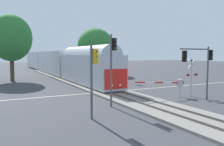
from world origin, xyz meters
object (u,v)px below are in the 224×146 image
Objects in this scene: traffic_signal_far_side at (118,57)px; elm_centre_background at (95,45)px; traffic_signal_near_right at (201,60)px; traffic_signal_median at (113,59)px; traffic_signal_near_left at (94,69)px; oak_behind_train at (11,38)px; crossing_gate_near at (175,83)px; commuter_train at (54,62)px; crossing_signal_mast at (192,74)px.

elm_centre_background is (1.90, 13.83, 2.47)m from traffic_signal_far_side.
traffic_signal_near_right is 0.85× the size of traffic_signal_median.
traffic_signal_median is at bearing 43.50° from traffic_signal_near_left.
traffic_signal_near_left is 0.47× the size of oak_behind_train.
commuter_train is at bearing 97.71° from crossing_gate_near.
commuter_train reaches higher than traffic_signal_near_left.
traffic_signal_far_side is (0.69, 17.24, 0.09)m from traffic_signal_near_right.
crossing_gate_near is at bearing 167.44° from crossing_signal_mast.
traffic_signal_far_side is at bearing 57.14° from traffic_signal_near_left.
crossing_signal_mast is at bearing 2.54° from traffic_signal_median.
crossing_gate_near is 1.03× the size of traffic_signal_far_side.
crossing_gate_near is 3.41m from traffic_signal_near_right.
traffic_signal_median reaches higher than traffic_signal_near_left.
elm_centre_background is at bearing 82.18° from traffic_signal_far_side.
commuter_train is 33.66m from traffic_signal_median.
oak_behind_train is at bearing -161.56° from elm_centre_background.
traffic_signal_median is at bearing -95.08° from commuter_train.
traffic_signal_near_right reaches higher than crossing_signal_mast.
traffic_signal_near_right is at bearing -60.41° from oak_behind_train.
crossing_gate_near is 7.87m from traffic_signal_median.
commuter_train is 9.63m from elm_centre_background.
traffic_signal_far_side is at bearing -97.82° from elm_centre_background.
traffic_signal_near_right is 29.38m from oak_behind_train.
traffic_signal_near_left is 3.90m from traffic_signal_median.
traffic_signal_near_right is 0.51× the size of elm_centre_background.
oak_behind_train is at bearing 103.98° from traffic_signal_median.
traffic_signal_near_right is 11.32m from traffic_signal_near_left.
traffic_signal_far_side is 0.54× the size of oak_behind_train.
traffic_signal_near_right reaches higher than crossing_gate_near.
commuter_train reaches higher than crossing_signal_mast.
crossing_signal_mast is (1.84, -0.41, 0.93)m from crossing_gate_near.
crossing_gate_near is 1.00× the size of traffic_signal_median.
traffic_signal_far_side reaches higher than commuter_train.
oak_behind_train is (-5.97, 23.98, 2.96)m from traffic_signal_median.
traffic_signal_near_right is 0.87× the size of traffic_signal_far_side.
traffic_signal_median is at bearing -173.67° from crossing_gate_near.
elm_centre_background is (17.01, 5.67, -0.59)m from oak_behind_train.
oak_behind_train is at bearing -133.22° from commuter_train.
elm_centre_background reaches higher than crossing_signal_mast.
traffic_signal_median reaches higher than traffic_signal_near_right.
traffic_signal_near_left is (-5.77, -36.15, 0.62)m from commuter_train.
traffic_signal_median is (2.79, 2.65, 0.62)m from traffic_signal_near_left.
traffic_signal_median is at bearing -76.02° from oak_behind_train.
oak_behind_train reaches higher than crossing_signal_mast.
commuter_train is at bearing 84.92° from traffic_signal_median.
oak_behind_train reaches higher than elm_centre_background.
elm_centre_background is (8.06, -3.85, 3.60)m from commuter_train.
elm_centre_background reaches higher than traffic_signal_near_left.
oak_behind_train reaches higher than crossing_gate_near.
traffic_signal_near_left is at bearing -161.21° from crossing_gate_near.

